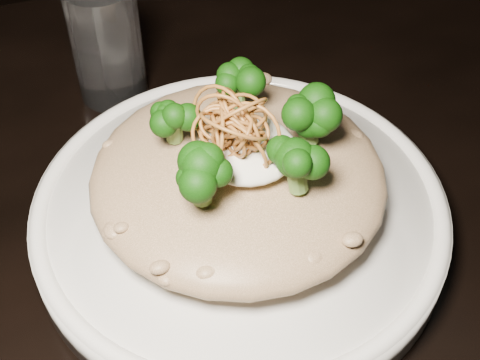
# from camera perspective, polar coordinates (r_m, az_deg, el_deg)

# --- Properties ---
(table) EXTENTS (1.10, 0.80, 0.75)m
(table) POSITION_cam_1_polar(r_m,az_deg,el_deg) (0.59, 3.30, -8.94)
(table) COLOR black
(table) RESTS_ON ground
(plate) EXTENTS (0.31, 0.31, 0.03)m
(plate) POSITION_cam_1_polar(r_m,az_deg,el_deg) (0.51, -0.00, -3.05)
(plate) COLOR white
(plate) RESTS_ON table
(risotto) EXTENTS (0.21, 0.21, 0.05)m
(risotto) POSITION_cam_1_polar(r_m,az_deg,el_deg) (0.48, -0.17, 0.33)
(risotto) COLOR brown
(risotto) RESTS_ON plate
(broccoli) EXTENTS (0.14, 0.14, 0.05)m
(broccoli) POSITION_cam_1_polar(r_m,az_deg,el_deg) (0.45, -0.70, 4.25)
(broccoli) COLOR black
(broccoli) RESTS_ON risotto
(cheese) EXTENTS (0.07, 0.07, 0.02)m
(cheese) POSITION_cam_1_polar(r_m,az_deg,el_deg) (0.45, 0.58, 2.63)
(cheese) COLOR white
(cheese) RESTS_ON risotto
(shallots) EXTENTS (0.06, 0.06, 0.04)m
(shallots) POSITION_cam_1_polar(r_m,az_deg,el_deg) (0.43, -0.60, 5.51)
(shallots) COLOR brown
(shallots) RESTS_ON cheese
(drinking_glass) EXTENTS (0.07, 0.07, 0.11)m
(drinking_glass) POSITION_cam_1_polar(r_m,az_deg,el_deg) (0.62, -11.30, 11.37)
(drinking_glass) COLOR silver
(drinking_glass) RESTS_ON table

